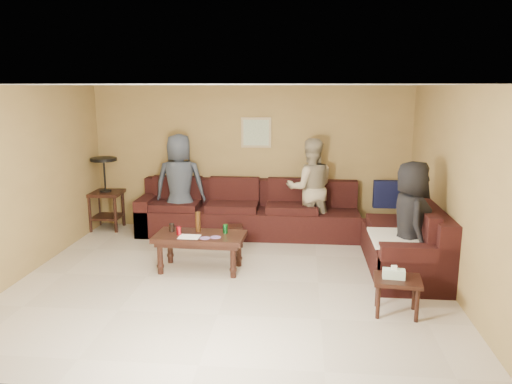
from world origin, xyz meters
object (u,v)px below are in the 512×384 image
(coffee_table, at_px, (200,240))
(person_left, at_px, (180,185))
(person_right, at_px, (410,222))
(sectional_sofa, at_px, (295,226))
(side_table_right, at_px, (397,283))
(end_table_left, at_px, (106,192))
(waste_bin, at_px, (234,236))
(person_middle, at_px, (310,188))

(coffee_table, height_order, person_left, person_left)
(coffee_table, height_order, person_right, person_right)
(sectional_sofa, relative_size, side_table_right, 8.24)
(coffee_table, height_order, end_table_left, end_table_left)
(end_table_left, height_order, side_table_right, end_table_left)
(waste_bin, bearing_deg, coffee_table, -105.76)
(sectional_sofa, bearing_deg, end_table_left, 169.07)
(sectional_sofa, bearing_deg, person_right, -41.97)
(side_table_right, distance_m, person_right, 1.14)
(coffee_table, distance_m, person_right, 2.79)
(sectional_sofa, xyz_separation_m, end_table_left, (-3.34, 0.64, 0.34))
(end_table_left, bearing_deg, person_middle, -2.32)
(end_table_left, xyz_separation_m, person_left, (1.37, -0.17, 0.19))
(sectional_sofa, distance_m, person_right, 2.04)
(person_left, distance_m, person_right, 3.88)
(person_right, bearing_deg, coffee_table, 84.86)
(person_left, bearing_deg, person_right, 148.29)
(end_table_left, height_order, person_left, person_left)
(sectional_sofa, bearing_deg, waste_bin, -174.46)
(sectional_sofa, height_order, person_right, person_right)
(coffee_table, bearing_deg, person_left, 112.04)
(waste_bin, distance_m, person_right, 2.81)
(side_table_right, bearing_deg, end_table_left, 146.39)
(coffee_table, bearing_deg, person_right, -2.67)
(side_table_right, xyz_separation_m, waste_bin, (-2.12, 2.24, -0.21))
(side_table_right, xyz_separation_m, person_middle, (-0.92, 2.84, 0.46))
(sectional_sofa, xyz_separation_m, side_table_right, (1.15, -2.34, 0.04))
(coffee_table, relative_size, end_table_left, 0.98)
(end_table_left, distance_m, person_right, 5.20)
(coffee_table, relative_size, person_right, 0.79)
(coffee_table, xyz_separation_m, person_left, (-0.68, 1.67, 0.43))
(side_table_right, height_order, person_right, person_right)
(end_table_left, distance_m, person_middle, 3.57)
(waste_bin, distance_m, person_middle, 1.50)
(end_table_left, relative_size, person_middle, 0.77)
(side_table_right, height_order, waste_bin, side_table_right)
(waste_bin, height_order, person_middle, person_middle)
(person_middle, xyz_separation_m, person_right, (1.25, -1.83, -0.04))
(waste_bin, xyz_separation_m, person_right, (2.45, -1.23, 0.62))
(waste_bin, bearing_deg, end_table_left, 162.64)
(person_right, bearing_deg, waste_bin, 60.81)
(coffee_table, relative_size, person_middle, 0.75)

